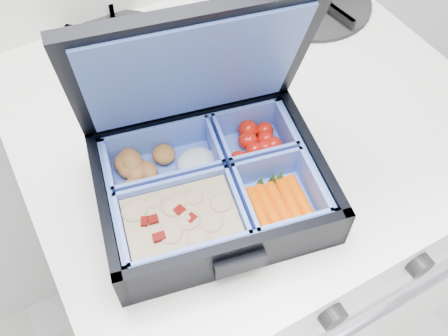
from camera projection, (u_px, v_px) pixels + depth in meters
stove at (232, 248)px, 1.00m from camera, size 0.58×0.58×0.87m
bento_box at (212, 186)px, 0.53m from camera, size 0.27×0.23×0.06m
burner_grate_rear at (117, 42)px, 0.70m from camera, size 0.20×0.20×0.02m
fork at (220, 98)px, 0.65m from camera, size 0.09×0.16×0.01m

